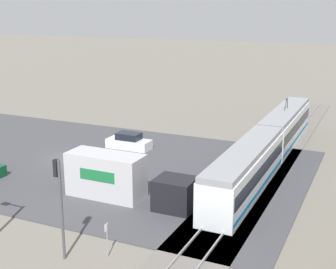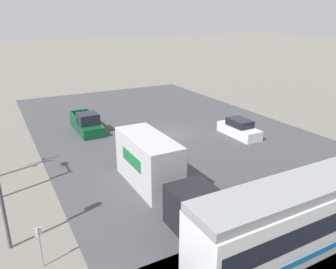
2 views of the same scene
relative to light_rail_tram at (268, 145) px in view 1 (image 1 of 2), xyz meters
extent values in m
plane|color=slate|center=(6.39, -16.97, -1.74)|extent=(320.00, 320.00, 0.00)
cube|color=#424247|center=(6.39, -16.97, -1.70)|extent=(23.63, 42.62, 0.08)
cube|color=slate|center=(6.39, 0.00, -1.70)|extent=(71.77, 4.40, 0.08)
cube|color=gray|center=(6.39, -0.72, -1.59)|extent=(70.34, 0.10, 0.14)
cube|color=gray|center=(6.39, 0.72, -1.59)|extent=(70.34, 0.10, 0.14)
cube|color=white|center=(-7.49, 0.00, -0.16)|extent=(14.62, 2.56, 3.00)
cube|color=black|center=(-7.49, 0.00, 0.19)|extent=(14.19, 2.59, 1.00)
cube|color=#1970AD|center=(-7.49, 0.00, -1.09)|extent=(14.48, 2.60, 0.29)
cube|color=gray|center=(-7.49, 0.00, 1.55)|extent=(14.62, 2.35, 0.43)
cube|color=white|center=(7.49, 0.00, -0.16)|extent=(14.62, 2.56, 3.00)
cube|color=black|center=(7.49, 0.00, 0.19)|extent=(14.19, 2.59, 1.00)
cube|color=#1970AD|center=(7.49, 0.00, -1.09)|extent=(14.48, 2.60, 0.29)
cube|color=gray|center=(7.49, 0.00, 1.55)|extent=(14.62, 2.35, 0.43)
cylinder|color=#2D2D33|center=(-7.94, 0.00, 2.32)|extent=(0.66, 0.07, 1.15)
cylinder|color=#2D2D33|center=(-7.04, 0.00, 2.32)|extent=(0.66, 0.07, 1.15)
cube|color=#2D2D33|center=(-7.49, 0.00, 2.87)|extent=(1.10, 0.08, 0.06)
cube|color=black|center=(12.57, -3.50, -0.56)|extent=(2.31, 2.68, 2.21)
cube|color=#B2B2B7|center=(12.57, -9.04, -0.04)|extent=(2.31, 5.70, 3.25)
cube|color=#196B38|center=(13.73, -9.04, 0.29)|extent=(0.02, 2.85, 0.81)
cube|color=silver|center=(1.26, -13.48, -1.21)|extent=(1.76, 4.41, 0.91)
cube|color=black|center=(1.26, -13.48, -0.42)|extent=(1.51, 2.29, 0.67)
cylinder|color=#47474C|center=(21.10, -6.47, 1.15)|extent=(0.16, 0.16, 5.78)
cube|color=black|center=(21.10, -6.65, 3.57)|extent=(0.28, 0.22, 0.95)
sphere|color=red|center=(21.10, -6.77, 3.89)|extent=(0.18, 0.18, 0.18)
sphere|color=#3C2C06|center=(21.10, -6.77, 3.57)|extent=(0.18, 0.18, 0.18)
sphere|color=black|center=(21.10, -6.77, 3.25)|extent=(0.18, 0.18, 0.18)
cylinder|color=gray|center=(19.92, -4.39, -0.73)|extent=(0.06, 0.06, 2.02)
cube|color=white|center=(19.92, -4.42, 0.06)|extent=(0.32, 0.02, 0.44)
cube|color=red|center=(19.92, -4.43, 0.06)|extent=(0.31, 0.01, 0.10)
camera|label=1|loc=(39.88, 8.50, 11.75)|focal=50.00mm
camera|label=2|loc=(20.63, 8.50, 8.63)|focal=35.00mm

